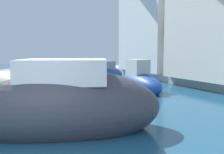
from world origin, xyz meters
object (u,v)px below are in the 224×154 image
Objects in this scene: moored_boat_5 at (100,74)px; moored_boat_6 at (44,85)px; waterfront_building_annex at (171,20)px; moored_boat_9 at (36,75)px; moored_boat_1 at (48,105)px; moored_boat_7 at (139,82)px.

moored_boat_5 is 5.91m from moored_boat_6.
moored_boat_5 is 0.46× the size of waterfront_building_annex.
moored_boat_9 reaches higher than moored_boat_6.
waterfront_building_annex is at bearing -115.18° from moored_boat_9.
moored_boat_1 is 1.70× the size of moored_boat_5.
moored_boat_1 is 11.39m from moored_boat_9.
moored_boat_6 is (-4.51, -3.82, -0.10)m from moored_boat_5.
moored_boat_9 is at bearing -141.87° from moored_boat_7.
moored_boat_9 is 11.66m from waterfront_building_annex.
moored_boat_9 is at bearing 175.70° from waterfront_building_annex.
moored_boat_6 is at bearing -104.56° from moored_boat_7.
moored_boat_1 reaches higher than moored_boat_6.
moored_boat_6 is 0.42× the size of waterfront_building_annex.
moored_boat_6 is 1.01× the size of moored_boat_9.
waterfront_building_annex is at bearing 136.26° from moored_boat_7.
waterfront_building_annex is at bearing -53.12° from moored_boat_6.
moored_boat_7 is (0.21, -5.38, 0.02)m from moored_boat_5.
moored_boat_5 is (5.33, 10.12, -0.22)m from moored_boat_1.
moored_boat_7 reaches higher than moored_boat_6.
moored_boat_7 is 1.15× the size of moored_boat_9.
waterfront_building_annex reaches higher than moored_boat_6.
moored_boat_7 is at bearing -166.45° from moored_boat_9.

